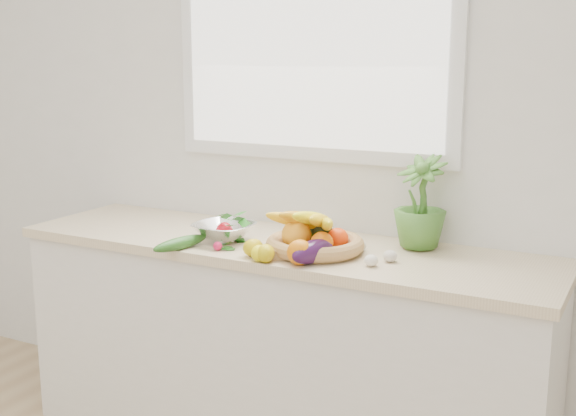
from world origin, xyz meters
The scene contains 20 objects.
back_wall centered at (0.00, 2.25, 1.35)m, with size 4.50×0.02×2.70m, color white.
counter_cabinet centered at (0.00, 1.95, 0.43)m, with size 2.20×0.58×0.86m, color silver.
countertop centered at (0.00, 1.95, 0.88)m, with size 2.24×0.62×0.04m, color beige.
window_frame centered at (0.00, 2.23, 1.75)m, with size 1.30×0.03×1.10m, color white.
window_pane centered at (0.00, 2.21, 1.75)m, with size 1.18×0.01×0.98m, color white.
orange_loose centered at (0.22, 1.70, 0.95)m, with size 0.09×0.09×0.09m, color orange.
lemon_a centered at (0.09, 1.67, 0.93)m, with size 0.07×0.08×0.07m, color #D2B90B.
lemon_b centered at (0.01, 1.72, 0.93)m, with size 0.07×0.08×0.07m, color gold.
lemon_c centered at (0.07, 1.67, 0.93)m, with size 0.06×0.08×0.06m, color #FFED0D.
apple centered at (-0.22, 1.89, 0.94)m, with size 0.07×0.07×0.07m, color red.
ginger centered at (0.11, 1.73, 0.92)m, with size 0.12×0.05×0.04m, color tan.
garlic_a centered at (0.50, 1.89, 0.92)m, with size 0.05×0.05×0.04m, color silver.
garlic_b centered at (0.34, 1.97, 0.92)m, with size 0.05×0.05×0.04m, color white.
garlic_c centered at (0.46, 1.80, 0.92)m, with size 0.05×0.05×0.04m, color silver.
eggplant centered at (0.25, 1.74, 0.94)m, with size 0.08×0.21×0.09m, color #32103D.
cucumber centered at (-0.29, 1.67, 0.92)m, with size 0.05×0.27×0.05m, color #285218.
radish centered at (-0.15, 1.72, 0.92)m, with size 0.04×0.04×0.04m, color #CB194C.
potted_herb centered at (0.53, 2.12, 1.09)m, with size 0.20×0.20×0.36m, color #477F2E.
fruit_basket centered at (0.19, 1.88, 0.95)m, with size 0.44×0.44×0.19m.
colander_with_spinach centered at (-0.20, 1.85, 0.96)m, with size 0.25×0.25×0.12m.
Camera 1 is at (1.35, -0.54, 1.64)m, focal length 45.00 mm.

